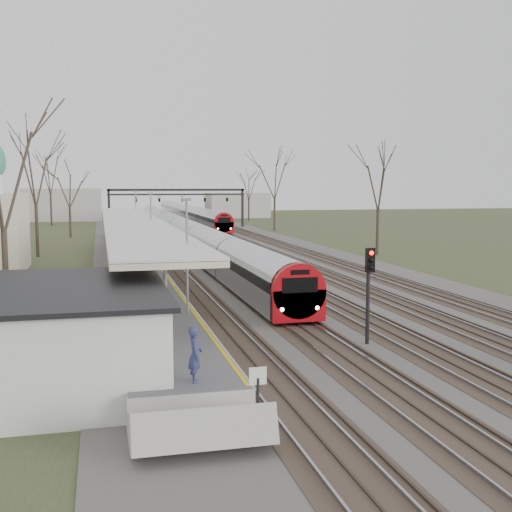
{
  "coord_description": "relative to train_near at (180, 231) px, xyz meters",
  "views": [
    {
      "loc": [
        -11.35,
        -13.71,
        6.62
      ],
      "look_at": [
        -1.48,
        26.81,
        2.0
      ],
      "focal_mm": 45.0,
      "sensor_mm": 36.0,
      "label": 1
    }
  ],
  "objects": [
    {
      "name": "signal_gantry",
      "position": [
        2.79,
        26.0,
        3.43
      ],
      "size": [
        21.0,
        0.59,
        6.08
      ],
      "color": "black",
      "rests_on": "ground"
    },
    {
      "name": "passenger",
      "position": [
        -6.33,
        -54.99,
        0.34
      ],
      "size": [
        0.46,
        0.64,
        1.64
      ],
      "primitive_type": "imported",
      "rotation": [
        0.0,
        0.0,
        1.46
      ],
      "color": "navy",
      "rests_on": "platform"
    },
    {
      "name": "signal_post",
      "position": [
        1.75,
        -48.66,
        1.25
      ],
      "size": [
        0.35,
        0.45,
        4.1
      ],
      "color": "black",
      "rests_on": "ground"
    },
    {
      "name": "station_building",
      "position": [
        -10.0,
        -50.99,
        0.12
      ],
      "size": [
        6.0,
        9.0,
        3.2
      ],
      "primitive_type": "cube",
      "color": "silver",
      "rests_on": "ground"
    },
    {
      "name": "train_near",
      "position": [
        0.0,
        0.0,
        0.0
      ],
      "size": [
        2.62,
        90.21,
        3.05
      ],
      "color": "#AEB1B9",
      "rests_on": "ground"
    },
    {
      "name": "train_far",
      "position": [
        7.0,
        47.31,
        0.0
      ],
      "size": [
        2.62,
        75.21,
        3.05
      ],
      "color": "#AEB1B9",
      "rests_on": "ground"
    },
    {
      "name": "track_bed",
      "position": [
        2.76,
        -3.99,
        -1.42
      ],
      "size": [
        24.0,
        160.0,
        0.22
      ],
      "color": "#474442",
      "rests_on": "ground"
    },
    {
      "name": "canopy",
      "position": [
        -6.55,
        -26.0,
        2.45
      ],
      "size": [
        4.1,
        50.0,
        3.11
      ],
      "color": "slate",
      "rests_on": "platform"
    },
    {
      "name": "tree_west_near",
      "position": [
        -13.5,
        -38.99,
        5.81
      ],
      "size": [
        5.0,
        5.0,
        10.3
      ],
      "color": "#2D231C",
      "rests_on": "ground"
    },
    {
      "name": "tree_west_far",
      "position": [
        -14.5,
        -10.99,
        6.54
      ],
      "size": [
        5.5,
        5.5,
        11.33
      ],
      "color": "#2D231C",
      "rests_on": "ground"
    },
    {
      "name": "tree_east_far",
      "position": [
        16.5,
        -16.99,
        5.81
      ],
      "size": [
        5.0,
        5.0,
        10.3
      ],
      "color": "#2D231C",
      "rests_on": "ground"
    },
    {
      "name": "platform",
      "position": [
        -6.55,
        -21.49,
        -0.98
      ],
      "size": [
        3.5,
        69.0,
        1.0
      ],
      "primitive_type": "cube",
      "color": "#9E9B93",
      "rests_on": "ground"
    }
  ]
}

